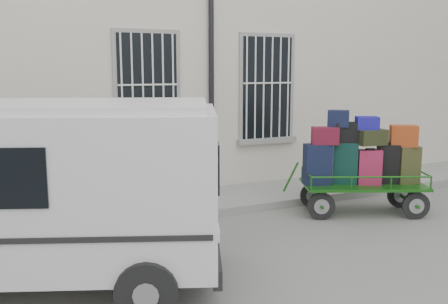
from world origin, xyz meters
name	(u,v)px	position (x,y,z in m)	size (l,w,h in m)	color
ground	(231,244)	(0.00, 0.00, 0.00)	(80.00, 80.00, 0.00)	slate
building	(133,55)	(0.00, 5.50, 3.00)	(24.00, 5.15, 6.00)	beige
sidewalk	(182,204)	(0.00, 2.20, 0.07)	(24.00, 1.70, 0.15)	gray
luggage_cart	(362,162)	(2.89, 0.46, 0.98)	(2.58, 1.81, 1.93)	black
van	(29,184)	(-2.86, -0.37, 1.31)	(4.89, 3.43, 2.29)	white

